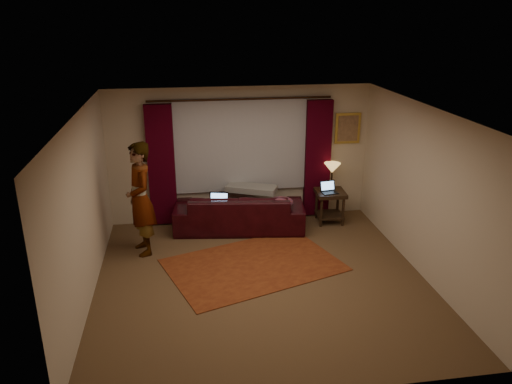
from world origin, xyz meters
TOP-DOWN VIEW (x-y plane):
  - floor at (0.00, 0.00)m, footprint 5.00×5.00m
  - ceiling at (0.00, 0.00)m, footprint 5.00×5.00m
  - wall_back at (0.00, 2.50)m, footprint 5.00×0.02m
  - wall_front at (0.00, -2.50)m, footprint 5.00×0.02m
  - wall_left at (-2.50, 0.00)m, footprint 0.02×5.00m
  - wall_right at (2.50, 0.00)m, footprint 0.02×5.00m
  - sheer_curtain at (0.00, 2.44)m, footprint 2.50×0.05m
  - drape_left at (-1.50, 2.39)m, footprint 0.50×0.14m
  - drape_right at (1.50, 2.39)m, footprint 0.50×0.14m
  - curtain_rod at (0.00, 2.39)m, footprint 0.04×0.04m
  - picture_frame at (2.10, 2.47)m, footprint 0.50×0.04m
  - sofa at (-0.10, 1.95)m, footprint 2.52×1.35m
  - throw_blanket at (0.16, 2.16)m, footprint 1.02×0.72m
  - clothing_pile at (0.63, 1.67)m, footprint 0.53×0.44m
  - laptop_sofa at (-0.50, 1.85)m, footprint 0.43×0.45m
  - area_rug at (-0.05, 0.47)m, footprint 3.10×2.55m
  - end_table at (1.68, 2.01)m, footprint 0.58×0.58m
  - tiffany_lamp at (1.74, 2.18)m, footprint 0.34×0.34m
  - laptop_table at (1.63, 1.92)m, footprint 0.33×0.36m
  - person at (-1.83, 1.25)m, footprint 0.71×0.71m

SIDE VIEW (x-z plane):
  - floor at x=0.00m, z-range -0.01..0.00m
  - area_rug at x=-0.05m, z-range 0.00..0.01m
  - end_table at x=1.68m, z-range 0.00..0.64m
  - sofa at x=-0.10m, z-range 0.00..0.97m
  - clothing_pile at x=0.63m, z-range 0.49..0.69m
  - laptop_sofa at x=-0.50m, z-range 0.49..0.74m
  - laptop_table at x=1.63m, z-range 0.64..0.85m
  - tiffany_lamp at x=1.74m, z-range 0.64..1.14m
  - person at x=-1.83m, z-range 0.00..1.93m
  - throw_blanket at x=0.16m, z-range 0.92..1.04m
  - drape_left at x=-1.50m, z-range 0.03..2.33m
  - drape_right at x=1.50m, z-range 0.03..2.33m
  - wall_back at x=0.00m, z-range 0.00..2.60m
  - wall_front at x=0.00m, z-range 0.00..2.60m
  - wall_left at x=-2.50m, z-range 0.00..2.60m
  - wall_right at x=2.50m, z-range 0.00..2.60m
  - sheer_curtain at x=0.00m, z-range 0.60..2.40m
  - picture_frame at x=2.10m, z-range 1.45..2.05m
  - curtain_rod at x=0.00m, z-range 0.68..4.08m
  - ceiling at x=0.00m, z-range 2.59..2.61m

